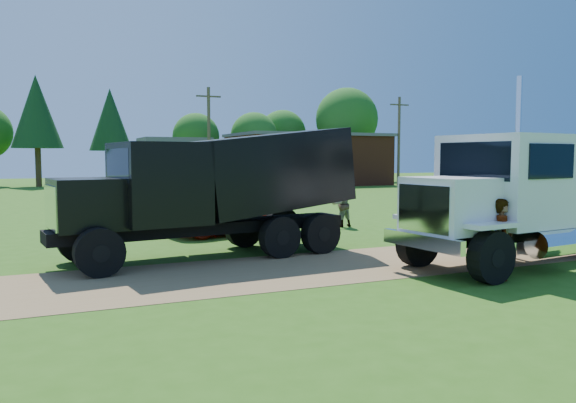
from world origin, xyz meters
name	(u,v)px	position (x,y,z in m)	size (l,w,h in m)	color
ground	(346,265)	(0.00, 0.00, 0.00)	(140.00, 140.00, 0.00)	#2B5612
dirt_track	(346,265)	(0.00, 0.00, 0.01)	(120.00, 4.20, 0.01)	brown
white_semi_tractor	(507,201)	(3.78, -1.94, 1.79)	(8.83, 3.76, 5.23)	black
black_dump_truck	(219,185)	(-2.78, 2.68, 2.12)	(9.07, 3.78, 3.86)	black
orange_pickup	(234,214)	(-0.78, 7.41, 0.73)	(2.43, 5.27, 1.46)	red
flatbed_trailer	(539,216)	(8.94, 1.65, 0.81)	(7.69, 4.53, 1.89)	#351A11
spectator_a	(502,239)	(2.52, -3.09, 0.98)	(0.71, 0.47, 1.96)	#999999
spectator_b	(341,204)	(3.90, 7.33, 0.96)	(0.93, 0.72, 1.91)	#999999
brick_building	(307,159)	(18.00, 40.00, 2.66)	(15.40, 10.40, 5.30)	maroon
tan_shed	(174,162)	(4.00, 40.00, 2.42)	(6.20, 5.40, 4.70)	tan
utility_poles	(209,136)	(6.00, 35.00, 4.71)	(42.20, 0.28, 9.00)	#443926
tree_row	(194,126)	(8.14, 48.81, 6.30)	(54.68, 11.25, 11.27)	#332614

